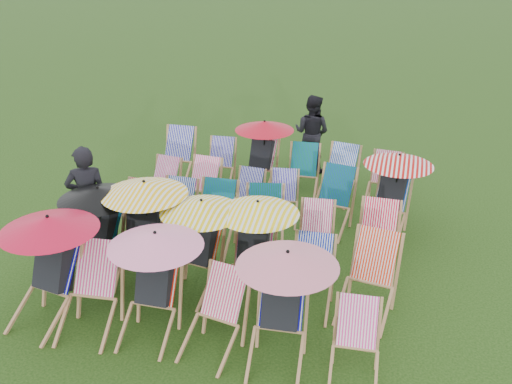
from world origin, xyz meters
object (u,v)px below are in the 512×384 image
(deckchair_29, at_px, (383,181))
(person_left, at_px, (88,199))
(deckchair_5, at_px, (356,346))
(deckchair_0, at_px, (46,268))
(person_rear, at_px, (312,133))

(deckchair_29, relative_size, person_left, 0.52)
(deckchair_5, bearing_deg, deckchair_29, 86.64)
(deckchair_5, relative_size, deckchair_29, 0.94)
(person_left, bearing_deg, deckchair_29, -173.01)
(deckchair_0, xyz_separation_m, person_rear, (2.27, 5.94, 0.04))
(deckchair_5, height_order, person_left, person_left)
(deckchair_29, bearing_deg, deckchair_0, -124.34)
(deckchair_0, bearing_deg, person_left, 113.75)
(person_left, bearing_deg, deckchair_5, 130.20)
(deckchair_0, xyz_separation_m, person_left, (-0.43, 1.74, 0.10))
(deckchair_5, xyz_separation_m, deckchair_29, (-0.02, 4.69, 0.03))
(deckchair_0, height_order, deckchair_29, deckchair_0)
(deckchair_0, xyz_separation_m, deckchair_5, (3.87, -0.04, -0.34))
(deckchair_5, bearing_deg, deckchair_0, 175.74)
(person_left, relative_size, person_rear, 1.08)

